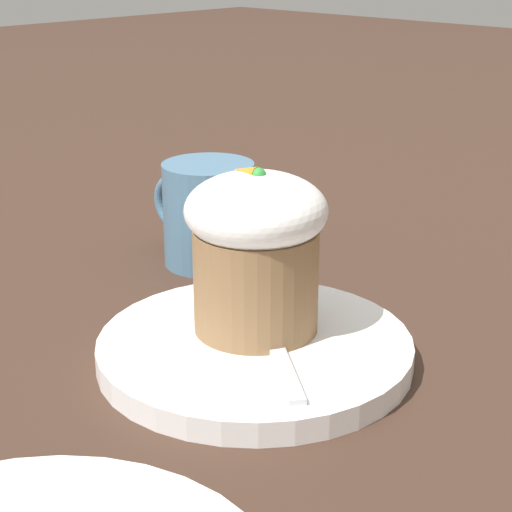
{
  "coord_description": "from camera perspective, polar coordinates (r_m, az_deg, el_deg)",
  "views": [
    {
      "loc": [
        -0.34,
        0.35,
        0.26
      ],
      "look_at": [
        0.01,
        -0.01,
        0.07
      ],
      "focal_mm": 60.0,
      "sensor_mm": 36.0,
      "label": 1
    }
  ],
  "objects": [
    {
      "name": "dessert_plate",
      "position": [
        0.55,
        -0.08,
        -6.25
      ],
      "size": [
        0.2,
        0.2,
        0.02
      ],
      "color": "white",
      "rests_on": "ground_plane"
    },
    {
      "name": "carrot_cake",
      "position": [
        0.54,
        -0.0,
        0.57
      ],
      "size": [
        0.09,
        0.09,
        0.11
      ],
      "color": "olive",
      "rests_on": "dessert_plate"
    },
    {
      "name": "ground_plane",
      "position": [
        0.55,
        -0.08,
        -6.98
      ],
      "size": [
        4.0,
        4.0,
        0.0
      ],
      "primitive_type": "plane",
      "color": "#3D281E"
    },
    {
      "name": "coffee_cup",
      "position": [
        0.7,
        -3.27,
        2.85
      ],
      "size": [
        0.1,
        0.07,
        0.08
      ],
      "color": "teal",
      "rests_on": "ground_plane"
    },
    {
      "name": "spoon",
      "position": [
        0.54,
        1.18,
        -5.64
      ],
      "size": [
        0.1,
        0.08,
        0.01
      ],
      "color": "silver",
      "rests_on": "dessert_plate"
    }
  ]
}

